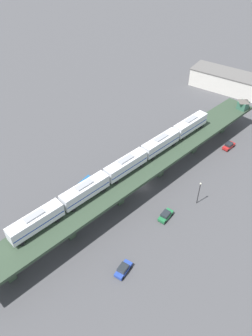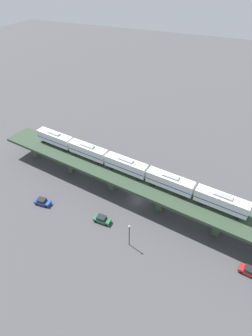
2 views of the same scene
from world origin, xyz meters
name	(u,v)px [view 1 (image 1 of 2)]	position (x,y,z in m)	size (l,w,h in m)	color
ground_plane	(143,186)	(0.00, 0.00, 0.00)	(400.00, 400.00, 0.00)	#424244
elevated_viaduct	(143,170)	(-0.02, -0.16, 5.85)	(20.82, 92.29, 6.79)	#2C3D2C
subway_train	(126,165)	(-2.03, -4.51, 9.33)	(11.26, 62.20, 4.45)	silver
signal_hut	(243,104)	(8.17, 41.89, 8.59)	(3.63, 3.63, 3.40)	#33604C
street_car_blue	(123,269)	(11.77, -23.03, 0.94)	(2.28, 4.55, 1.89)	#233D93
street_car_green	(166,215)	(10.76, -5.53, 0.94)	(2.02, 4.44, 1.89)	#1E6638
street_car_red	(229,146)	(10.80, 29.34, 0.94)	(2.43, 4.61, 1.89)	#AD1E1E
delivery_truck	(83,188)	(-10.43, -11.47, 1.76)	(2.79, 7.34, 3.20)	#333338
street_lamp	(199,191)	(14.29, 3.38, 4.11)	(0.44, 0.44, 6.94)	black
warehouse_building	(228,81)	(-5.88, 63.89, 3.41)	(29.20, 12.15, 6.80)	beige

